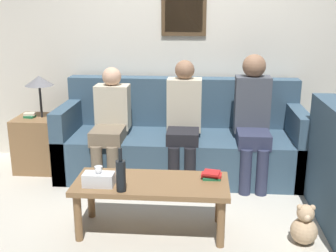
{
  "coord_description": "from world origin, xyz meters",
  "views": [
    {
      "loc": [
        0.21,
        -3.67,
        1.72
      ],
      "look_at": [
        -0.08,
        -0.13,
        0.69
      ],
      "focal_mm": 45.0,
      "sensor_mm": 36.0,
      "label": 1
    }
  ],
  "objects_px": {
    "coffee_table": "(151,189)",
    "teddy_bear": "(304,227)",
    "drinking_glass": "(99,172)",
    "person_middle": "(184,117)",
    "person_left": "(111,120)",
    "wine_bottle": "(121,175)",
    "person_right": "(253,115)",
    "couch_main": "(181,142)"
  },
  "relations": [
    {
      "from": "person_right",
      "to": "wine_bottle",
      "type": "bearing_deg",
      "value": -130.56
    },
    {
      "from": "coffee_table",
      "to": "person_left",
      "type": "height_order",
      "value": "person_left"
    },
    {
      "from": "couch_main",
      "to": "teddy_bear",
      "type": "distance_m",
      "value": 1.67
    },
    {
      "from": "couch_main",
      "to": "person_right",
      "type": "bearing_deg",
      "value": -14.28
    },
    {
      "from": "wine_bottle",
      "to": "person_right",
      "type": "distance_m",
      "value": 1.65
    },
    {
      "from": "drinking_glass",
      "to": "coffee_table",
      "type": "bearing_deg",
      "value": -8.05
    },
    {
      "from": "wine_bottle",
      "to": "drinking_glass",
      "type": "relative_size",
      "value": 3.78
    },
    {
      "from": "person_middle",
      "to": "person_right",
      "type": "distance_m",
      "value": 0.67
    },
    {
      "from": "person_left",
      "to": "couch_main",
      "type": "bearing_deg",
      "value": 16.78
    },
    {
      "from": "person_middle",
      "to": "person_right",
      "type": "relative_size",
      "value": 0.95
    },
    {
      "from": "person_left",
      "to": "teddy_bear",
      "type": "bearing_deg",
      "value": -33.72
    },
    {
      "from": "drinking_glass",
      "to": "person_right",
      "type": "xyz_separation_m",
      "value": [
        1.29,
        1.0,
        0.23
      ]
    },
    {
      "from": "drinking_glass",
      "to": "teddy_bear",
      "type": "distance_m",
      "value": 1.62
    },
    {
      "from": "wine_bottle",
      "to": "person_middle",
      "type": "relative_size",
      "value": 0.27
    },
    {
      "from": "couch_main",
      "to": "teddy_bear",
      "type": "bearing_deg",
      "value": -53.37
    },
    {
      "from": "person_middle",
      "to": "teddy_bear",
      "type": "bearing_deg",
      "value": -50.01
    },
    {
      "from": "coffee_table",
      "to": "teddy_bear",
      "type": "relative_size",
      "value": 3.77
    },
    {
      "from": "coffee_table",
      "to": "person_middle",
      "type": "xyz_separation_m",
      "value": [
        0.2,
        1.05,
        0.29
      ]
    },
    {
      "from": "coffee_table",
      "to": "drinking_glass",
      "type": "bearing_deg",
      "value": 171.95
    },
    {
      "from": "person_left",
      "to": "person_middle",
      "type": "height_order",
      "value": "person_middle"
    },
    {
      "from": "teddy_bear",
      "to": "person_middle",
      "type": "bearing_deg",
      "value": 129.99
    },
    {
      "from": "drinking_glass",
      "to": "teddy_bear",
      "type": "height_order",
      "value": "drinking_glass"
    },
    {
      "from": "wine_bottle",
      "to": "person_middle",
      "type": "distance_m",
      "value": 1.3
    },
    {
      "from": "coffee_table",
      "to": "teddy_bear",
      "type": "height_order",
      "value": "coffee_table"
    },
    {
      "from": "couch_main",
      "to": "drinking_glass",
      "type": "xyz_separation_m",
      "value": [
        -0.58,
        -1.19,
        0.13
      ]
    },
    {
      "from": "person_left",
      "to": "teddy_bear",
      "type": "distance_m",
      "value": 2.08
    },
    {
      "from": "drinking_glass",
      "to": "couch_main",
      "type": "bearing_deg",
      "value": 63.78
    },
    {
      "from": "coffee_table",
      "to": "person_left",
      "type": "distance_m",
      "value": 1.19
    },
    {
      "from": "couch_main",
      "to": "person_right",
      "type": "height_order",
      "value": "person_right"
    },
    {
      "from": "wine_bottle",
      "to": "person_left",
      "type": "bearing_deg",
      "value": 105.41
    },
    {
      "from": "drinking_glass",
      "to": "teddy_bear",
      "type": "relative_size",
      "value": 0.28
    },
    {
      "from": "person_left",
      "to": "teddy_bear",
      "type": "height_order",
      "value": "person_left"
    },
    {
      "from": "drinking_glass",
      "to": "person_middle",
      "type": "height_order",
      "value": "person_middle"
    },
    {
      "from": "drinking_glass",
      "to": "person_middle",
      "type": "xyz_separation_m",
      "value": [
        0.62,
        0.99,
        0.19
      ]
    },
    {
      "from": "person_right",
      "to": "person_middle",
      "type": "bearing_deg",
      "value": -178.62
    },
    {
      "from": "teddy_bear",
      "to": "couch_main",
      "type": "bearing_deg",
      "value": 126.63
    },
    {
      "from": "couch_main",
      "to": "person_middle",
      "type": "xyz_separation_m",
      "value": [
        0.04,
        -0.2,
        0.32
      ]
    },
    {
      "from": "coffee_table",
      "to": "couch_main",
      "type": "bearing_deg",
      "value": 82.62
    },
    {
      "from": "couch_main",
      "to": "coffee_table",
      "type": "xyz_separation_m",
      "value": [
        -0.16,
        -1.24,
        0.03
      ]
    },
    {
      "from": "wine_bottle",
      "to": "person_middle",
      "type": "xyz_separation_m",
      "value": [
        0.4,
        1.23,
        0.11
      ]
    },
    {
      "from": "person_middle",
      "to": "person_left",
      "type": "bearing_deg",
      "value": -179.02
    },
    {
      "from": "person_middle",
      "to": "coffee_table",
      "type": "bearing_deg",
      "value": -100.74
    }
  ]
}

